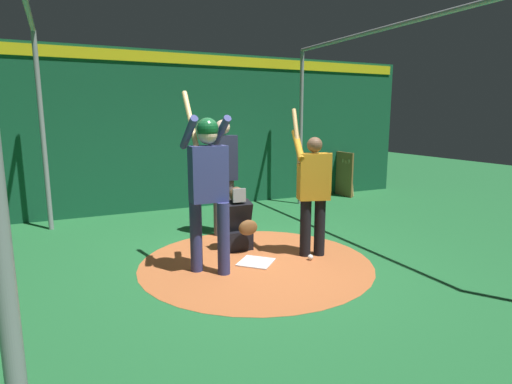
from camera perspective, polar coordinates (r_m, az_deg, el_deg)
ground_plane at (r=5.58m, az=0.00°, el=-9.64°), size 27.03×27.03×0.00m
dirt_circle at (r=5.58m, az=0.00°, el=-9.61°), size 3.04×3.04×0.01m
home_plate at (r=5.57m, az=0.00°, el=-9.53°), size 0.59×0.59×0.01m
batter at (r=5.00m, az=-6.58°, el=1.73°), size 0.68×0.49×2.21m
catcher at (r=6.03m, az=-2.64°, el=-4.55°), size 0.58×0.40×0.92m
umpire at (r=6.65m, az=-4.49°, el=2.91°), size 0.23×0.49×1.85m
visitor at (r=5.69m, az=7.79°, el=0.53°), size 0.63×0.51×2.01m
back_wall at (r=8.76m, az=-10.55°, el=8.18°), size 0.23×11.03×3.16m
cage_frame at (r=5.25m, az=0.00°, el=14.49°), size 6.04×5.00×3.27m
bat_rack at (r=10.37m, az=11.51°, el=2.36°), size 0.94×0.19×1.05m
baseball_0 at (r=5.70m, az=7.44°, el=-8.81°), size 0.07×0.07×0.07m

